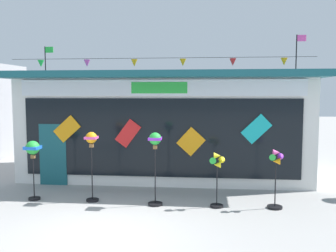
{
  "coord_description": "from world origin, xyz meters",
  "views": [
    {
      "loc": [
        2.19,
        -7.5,
        3.02
      ],
      "look_at": [
        1.06,
        3.68,
        1.99
      ],
      "focal_mm": 39.44,
      "sensor_mm": 36.0,
      "label": 1
    }
  ],
  "objects": [
    {
      "name": "wind_spinner_left",
      "position": [
        -0.91,
        2.28,
        1.48
      ],
      "size": [
        0.35,
        0.35,
        1.94
      ],
      "color": "black",
      "rests_on": "ground_plane"
    },
    {
      "name": "wind_spinner_right",
      "position": [
        4.03,
        2.12,
        0.93
      ],
      "size": [
        0.4,
        0.39,
        1.56
      ],
      "color": "black",
      "rests_on": "ground_plane"
    },
    {
      "name": "kite_shop_building",
      "position": [
        0.76,
        5.99,
        1.86
      ],
      "size": [
        10.11,
        5.1,
        5.04
      ],
      "color": "silver",
      "rests_on": "ground_plane"
    },
    {
      "name": "wind_spinner_center_right",
      "position": [
        2.52,
        2.07,
        0.95
      ],
      "size": [
        0.41,
        0.34,
        1.46
      ],
      "color": "black",
      "rests_on": "ground_plane"
    },
    {
      "name": "wind_spinner_far_left",
      "position": [
        -2.6,
        2.26,
        1.35
      ],
      "size": [
        0.39,
        0.39,
        1.67
      ],
      "color": "black",
      "rests_on": "ground_plane"
    },
    {
      "name": "ground_plane",
      "position": [
        0.0,
        0.0,
        0.0
      ],
      "size": [
        80.0,
        80.0,
        0.0
      ],
      "primitive_type": "plane",
      "color": "#9E9B99"
    },
    {
      "name": "wind_spinner_center_left",
      "position": [
        0.88,
        2.11,
        1.48
      ],
      "size": [
        0.39,
        0.39,
        1.96
      ],
      "color": "black",
      "rests_on": "ground_plane"
    }
  ]
}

